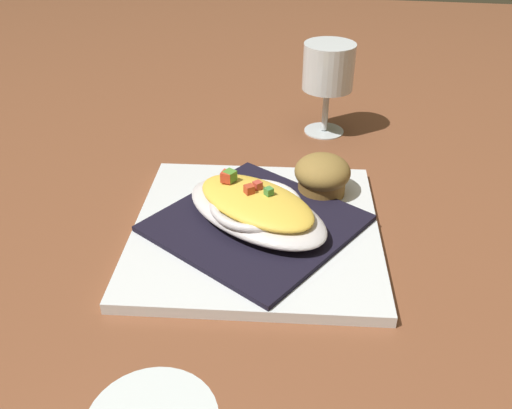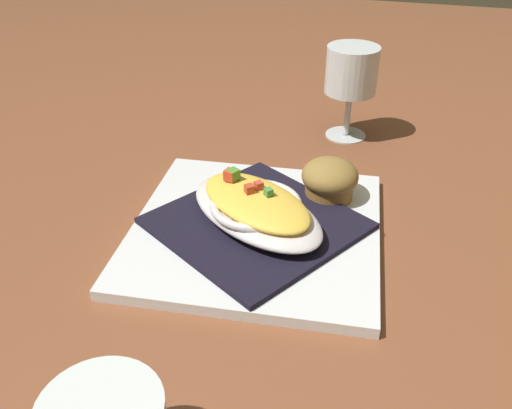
{
  "view_description": "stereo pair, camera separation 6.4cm",
  "coord_description": "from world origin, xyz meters",
  "px_view_note": "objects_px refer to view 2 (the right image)",
  "views": [
    {
      "loc": [
        0.53,
        0.08,
        0.39
      ],
      "look_at": [
        0.0,
        0.0,
        0.04
      ],
      "focal_mm": 38.29,
      "sensor_mm": 36.0,
      "label": 1
    },
    {
      "loc": [
        0.52,
        0.14,
        0.39
      ],
      "look_at": [
        0.0,
        0.0,
        0.04
      ],
      "focal_mm": 38.29,
      "sensor_mm": 36.0,
      "label": 2
    }
  ],
  "objects_px": {
    "muffin": "(330,179)",
    "stemmed_glass": "(351,75)",
    "square_plate": "(256,230)",
    "gratin_dish": "(256,207)"
  },
  "relations": [
    {
      "from": "gratin_dish",
      "to": "stemmed_glass",
      "type": "relative_size",
      "value": 1.5
    },
    {
      "from": "square_plate",
      "to": "stemmed_glass",
      "type": "bearing_deg",
      "value": 167.59
    },
    {
      "from": "muffin",
      "to": "stemmed_glass",
      "type": "relative_size",
      "value": 0.5
    },
    {
      "from": "gratin_dish",
      "to": "muffin",
      "type": "height_order",
      "value": "gratin_dish"
    },
    {
      "from": "square_plate",
      "to": "muffin",
      "type": "height_order",
      "value": "muffin"
    },
    {
      "from": "square_plate",
      "to": "gratin_dish",
      "type": "distance_m",
      "value": 0.03
    },
    {
      "from": "gratin_dish",
      "to": "stemmed_glass",
      "type": "distance_m",
      "value": 0.32
    },
    {
      "from": "gratin_dish",
      "to": "muffin",
      "type": "distance_m",
      "value": 0.11
    },
    {
      "from": "muffin",
      "to": "stemmed_glass",
      "type": "distance_m",
      "value": 0.23
    },
    {
      "from": "muffin",
      "to": "stemmed_glass",
      "type": "bearing_deg",
      "value": -178.4
    }
  ]
}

